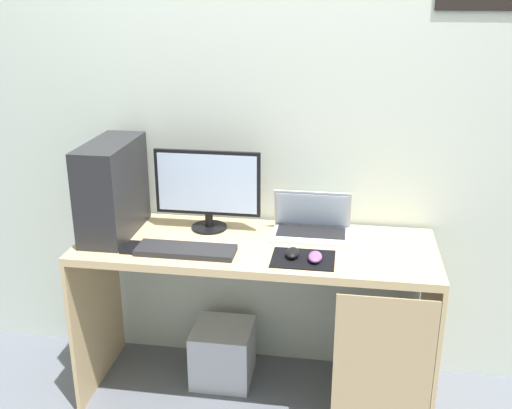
% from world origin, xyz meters
% --- Properties ---
extents(ground_plane, '(8.00, 8.00, 0.00)m').
position_xyz_m(ground_plane, '(0.00, 0.00, 0.00)').
color(ground_plane, slate).
extents(wall_back, '(4.00, 0.05, 2.60)m').
position_xyz_m(wall_back, '(0.00, 0.32, 1.30)').
color(wall_back, beige).
rests_on(wall_back, ground_plane).
extents(desk, '(1.56, 0.57, 0.78)m').
position_xyz_m(desk, '(0.02, -0.01, 0.62)').
color(desk, tan).
rests_on(desk, ground_plane).
extents(pc_tower, '(0.19, 0.44, 0.42)m').
position_xyz_m(pc_tower, '(-0.65, 0.02, 0.99)').
color(pc_tower, '#232326').
rests_on(pc_tower, desk).
extents(monitor, '(0.48, 0.16, 0.38)m').
position_xyz_m(monitor, '(-0.24, 0.13, 0.98)').
color(monitor, black).
rests_on(monitor, desk).
extents(laptop, '(0.35, 0.22, 0.20)m').
position_xyz_m(laptop, '(0.23, 0.14, 0.82)').
color(laptop, '#B7BCC6').
rests_on(laptop, desk).
extents(keyboard, '(0.42, 0.14, 0.02)m').
position_xyz_m(keyboard, '(-0.28, -0.15, 0.79)').
color(keyboard, '#232326').
rests_on(keyboard, desk).
extents(mousepad, '(0.26, 0.20, 0.00)m').
position_xyz_m(mousepad, '(0.22, -0.14, 0.78)').
color(mousepad, black).
rests_on(mousepad, desk).
extents(mouse_left, '(0.06, 0.10, 0.03)m').
position_xyz_m(mouse_left, '(0.17, -0.13, 0.80)').
color(mouse_left, black).
rests_on(mouse_left, mousepad).
extents(mouse_right, '(0.06, 0.10, 0.03)m').
position_xyz_m(mouse_right, '(0.27, -0.15, 0.80)').
color(mouse_right, '#8C4C99').
rests_on(mouse_right, mousepad).
extents(cell_phone, '(0.07, 0.13, 0.01)m').
position_xyz_m(cell_phone, '(-0.52, -0.14, 0.78)').
color(cell_phone, black).
rests_on(cell_phone, desk).
extents(subwoofer, '(0.28, 0.28, 0.28)m').
position_xyz_m(subwoofer, '(-0.18, 0.08, 0.14)').
color(subwoofer, '#B7BCC6').
rests_on(subwoofer, ground_plane).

